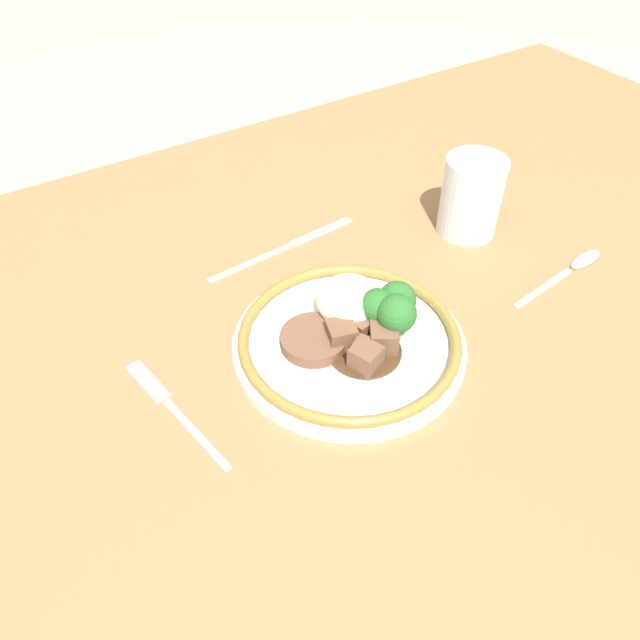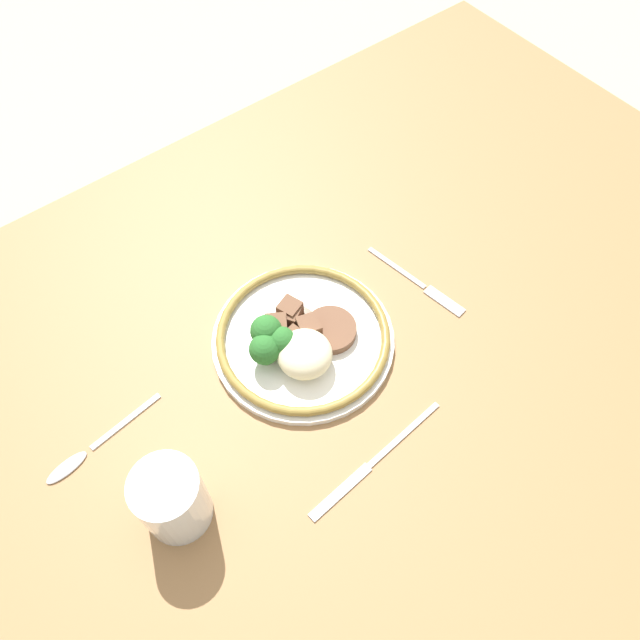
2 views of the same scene
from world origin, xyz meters
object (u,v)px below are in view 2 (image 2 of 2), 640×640
at_px(spoon, 82,456).
at_px(fork, 424,287).
at_px(juice_glass, 173,501).
at_px(knife, 372,463).
at_px(plate, 300,339).

bearing_deg(spoon, fork, 165.34).
height_order(juice_glass, spoon, juice_glass).
xyz_separation_m(fork, spoon, (0.50, -0.07, 0.00)).
bearing_deg(knife, juice_glass, -27.43).
bearing_deg(plate, knife, 80.67).
bearing_deg(juice_glass, spoon, -65.71).
relative_size(knife, spoon, 1.30).
distance_m(knife, spoon, 0.35).
relative_size(plate, juice_glass, 2.44).
bearing_deg(fork, plate, -108.31).
height_order(juice_glass, fork, juice_glass).
bearing_deg(plate, juice_glass, 20.89).
relative_size(fork, knife, 0.79).
relative_size(juice_glass, fork, 0.59).
xyz_separation_m(juice_glass, spoon, (0.06, -0.13, -0.04)).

